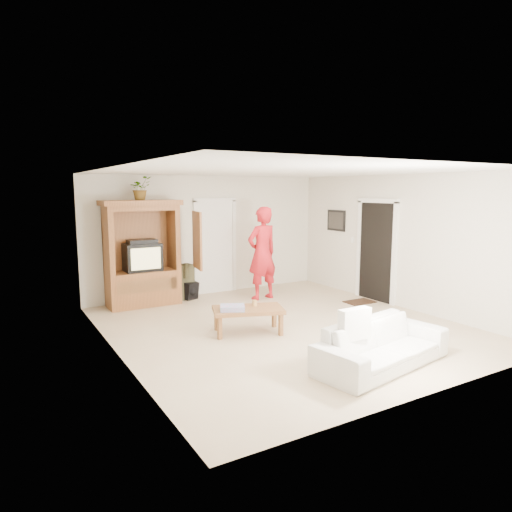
{
  "coord_description": "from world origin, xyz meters",
  "views": [
    {
      "loc": [
        -4.19,
        -6.22,
        2.3
      ],
      "look_at": [
        -0.18,
        0.6,
        1.15
      ],
      "focal_mm": 32.0,
      "sensor_mm": 36.0,
      "label": 1
    }
  ],
  "objects_px": {
    "sofa": "(382,345)",
    "armoire": "(143,260)",
    "coffee_table": "(248,311)",
    "man": "(262,253)"
  },
  "relations": [
    {
      "from": "sofa",
      "to": "armoire",
      "type": "bearing_deg",
      "value": 100.24
    },
    {
      "from": "coffee_table",
      "to": "armoire",
      "type": "bearing_deg",
      "value": 128.14
    },
    {
      "from": "man",
      "to": "sofa",
      "type": "relative_size",
      "value": 0.97
    },
    {
      "from": "coffee_table",
      "to": "man",
      "type": "bearing_deg",
      "value": 72.82
    },
    {
      "from": "armoire",
      "to": "coffee_table",
      "type": "relative_size",
      "value": 1.67
    },
    {
      "from": "armoire",
      "to": "sofa",
      "type": "height_order",
      "value": "armoire"
    },
    {
      "from": "sofa",
      "to": "coffee_table",
      "type": "bearing_deg",
      "value": 101.72
    },
    {
      "from": "sofa",
      "to": "coffee_table",
      "type": "xyz_separation_m",
      "value": [
        -0.82,
        2.11,
        0.07
      ]
    },
    {
      "from": "armoire",
      "to": "man",
      "type": "bearing_deg",
      "value": -18.4
    },
    {
      "from": "armoire",
      "to": "coffee_table",
      "type": "bearing_deg",
      "value": -71.42
    }
  ]
}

